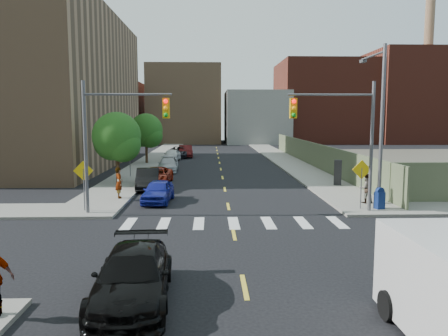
{
  "coord_description": "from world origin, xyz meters",
  "views": [
    {
      "loc": [
        -1.03,
        -16.77,
        5.17
      ],
      "look_at": [
        -0.18,
        10.06,
        2.0
      ],
      "focal_mm": 35.0,
      "sensor_mm": 36.0,
      "label": 1
    }
  ],
  "objects": [
    {
      "name": "bg_bldg_midwest",
      "position": [
        -6.0,
        72.0,
        7.5
      ],
      "size": [
        14.0,
        16.0,
        15.0
      ],
      "primitive_type": "cube",
      "color": "#8C6B4C",
      "rests_on": "ground"
    },
    {
      "name": "black_sedan",
      "position": [
        -3.2,
        -4.97,
        0.74
      ],
      "size": [
        2.31,
        5.16,
        1.47
      ],
      "primitive_type": "imported",
      "rotation": [
        0.0,
        0.0,
        0.05
      ],
      "color": "black",
      "rests_on": "ground"
    },
    {
      "name": "building_nw",
      "position": [
        -22.0,
        30.0,
        8.0
      ],
      "size": [
        22.0,
        30.0,
        16.0
      ],
      "primitive_type": "cube",
      "color": "#8C6B4C",
      "rests_on": "ground"
    },
    {
      "name": "warn_sign_midwest",
      "position": [
        -7.8,
        20.0,
        1.99
      ],
      "size": [
        1.06,
        0.06,
        2.83
      ],
      "color": "#59595E",
      "rests_on": "ground"
    },
    {
      "name": "mailbox",
      "position": [
        8.22,
        6.42,
        0.73
      ],
      "size": [
        0.58,
        0.52,
        1.19
      ],
      "rotation": [
        0.0,
        0.0,
        0.35
      ],
      "color": "navy",
      "rests_on": "sidewalk_ne"
    },
    {
      "name": "bg_bldg_west",
      "position": [
        -22.0,
        70.0,
        6.0
      ],
      "size": [
        14.0,
        18.0,
        12.0
      ],
      "primitive_type": "cube",
      "color": "#592319",
      "rests_on": "ground"
    },
    {
      "name": "pedestrian_west",
      "position": [
        -6.68,
        10.07,
        1.11
      ],
      "size": [
        0.66,
        0.81,
        1.92
      ],
      "primitive_type": "imported",
      "rotation": [
        0.0,
        0.0,
        1.9
      ],
      "color": "gray",
      "rests_on": "sidewalk_nw"
    },
    {
      "name": "bg_bldg_center",
      "position": [
        8.0,
        70.0,
        5.0
      ],
      "size": [
        12.0,
        16.0,
        10.0
      ],
      "primitive_type": "cube",
      "color": "gray",
      "rests_on": "ground"
    },
    {
      "name": "sidewalk_nw",
      "position": [
        -7.75,
        41.5,
        0.07
      ],
      "size": [
        3.5,
        73.0,
        0.15
      ],
      "primitive_type": "cube",
      "color": "gray",
      "rests_on": "ground"
    },
    {
      "name": "warn_sign_ne",
      "position": [
        7.2,
        6.5,
        1.99
      ],
      "size": [
        1.06,
        0.06,
        2.83
      ],
      "color": "#59595E",
      "rests_on": "ground"
    },
    {
      "name": "parked_car_silver",
      "position": [
        -5.03,
        24.26,
        0.66
      ],
      "size": [
        1.98,
        4.58,
        1.31
      ],
      "primitive_type": "imported",
      "rotation": [
        0.0,
        0.0,
        0.03
      ],
      "color": "#A2A5A9",
      "rests_on": "ground"
    },
    {
      "name": "smokestack",
      "position": [
        42.0,
        70.0,
        14.0
      ],
      "size": [
        1.8,
        1.8,
        28.0
      ],
      "primitive_type": "cylinder",
      "color": "#8C6B4C",
      "rests_on": "ground"
    },
    {
      "name": "parked_car_red",
      "position": [
        -5.22,
        16.71,
        0.64
      ],
      "size": [
        2.39,
        4.72,
        1.28
      ],
      "primitive_type": "imported",
      "rotation": [
        0.0,
        0.0,
        -0.06
      ],
      "color": "#A92610",
      "rests_on": "ground"
    },
    {
      "name": "payphone",
      "position": [
        8.36,
        14.82,
        1.07
      ],
      "size": [
        0.66,
        0.59,
        1.85
      ],
      "primitive_type": "cube",
      "rotation": [
        0.0,
        0.0,
        -0.29
      ],
      "color": "black",
      "rests_on": "sidewalk_ne"
    },
    {
      "name": "parked_car_white",
      "position": [
        -5.5,
        34.08,
        0.72
      ],
      "size": [
        2.01,
        4.34,
        1.44
      ],
      "primitive_type": "imported",
      "rotation": [
        0.0,
        0.0,
        -0.07
      ],
      "color": "silver",
      "rests_on": "ground"
    },
    {
      "name": "bg_bldg_fareast",
      "position": [
        38.0,
        70.0,
        9.0
      ],
      "size": [
        14.0,
        16.0,
        18.0
      ],
      "primitive_type": "cube",
      "color": "#592319",
      "rests_on": "ground"
    },
    {
      "name": "sidewalk_ne",
      "position": [
        7.75,
        41.5,
        0.07
      ],
      "size": [
        3.5,
        73.0,
        0.15
      ],
      "primitive_type": "cube",
      "color": "gray",
      "rests_on": "ground"
    },
    {
      "name": "pedestrian_east",
      "position": [
        8.05,
        8.06,
        1.01
      ],
      "size": [
        0.88,
        0.7,
        1.73
      ],
      "primitive_type": "imported",
      "rotation": [
        0.0,
        0.0,
        3.2
      ],
      "color": "gray",
      "rests_on": "sidewalk_ne"
    },
    {
      "name": "streetlight_ne",
      "position": [
        8.2,
        6.9,
        5.22
      ],
      "size": [
        0.25,
        3.7,
        9.0
      ],
      "color": "#59595E",
      "rests_on": "ground"
    },
    {
      "name": "parked_car_black",
      "position": [
        -5.5,
        14.22,
        0.74
      ],
      "size": [
        2.02,
        4.64,
        1.48
      ],
      "primitive_type": "imported",
      "rotation": [
        0.0,
        0.0,
        0.1
      ],
      "color": "black",
      "rests_on": "ground"
    },
    {
      "name": "parked_car_grey",
      "position": [
        -5.08,
        38.15,
        0.7
      ],
      "size": [
        2.43,
        5.07,
        1.4
      ],
      "primitive_type": "imported",
      "rotation": [
        0.0,
        0.0,
        0.02
      ],
      "color": "black",
      "rests_on": "ground"
    },
    {
      "name": "bg_bldg_east",
      "position": [
        22.0,
        72.0,
        8.0
      ],
      "size": [
        18.0,
        18.0,
        16.0
      ],
      "primitive_type": "cube",
      "color": "#592319",
      "rests_on": "ground"
    },
    {
      "name": "tree_west_near",
      "position": [
        -8.0,
        16.05,
        3.48
      ],
      "size": [
        3.66,
        3.64,
        5.52
      ],
      "color": "#332114",
      "rests_on": "ground"
    },
    {
      "name": "signal_ne",
      "position": [
        5.98,
        6.0,
        4.53
      ],
      "size": [
        4.59,
        0.3,
        7.0
      ],
      "color": "#59595E",
      "rests_on": "ground"
    },
    {
      "name": "tree_west_far",
      "position": [
        -8.0,
        31.05,
        3.48
      ],
      "size": [
        3.66,
        3.64,
        5.52
      ],
      "color": "#332114",
      "rests_on": "ground"
    },
    {
      "name": "warn_sign_nw",
      "position": [
        -7.8,
        6.5,
        1.99
      ],
      "size": [
        1.06,
        0.06,
        2.83
      ],
      "color": "#59595E",
      "rests_on": "ground"
    },
    {
      "name": "parked_car_maroon",
      "position": [
        -4.2,
        38.86,
        0.77
      ],
      "size": [
        2.07,
        4.8,
        1.54
      ],
      "primitive_type": "imported",
      "rotation": [
        0.0,
        0.0,
        0.1
      ],
      "color": "#450D0E",
      "rests_on": "ground"
    },
    {
      "name": "fence_north",
      "position": [
        9.6,
        28.0,
        1.25
      ],
      "size": [
        0.12,
        44.0,
        2.5
      ],
      "primitive_type": "cube",
      "color": "#666F4D",
      "rests_on": "ground"
    },
    {
      "name": "signal_nw",
      "position": [
        -5.98,
        6.0,
        4.53
      ],
      "size": [
        4.59,
        0.3,
        7.0
      ],
      "color": "#59595E",
      "rests_on": "ground"
    },
    {
      "name": "parked_car_blue",
      "position": [
        -4.2,
        9.38,
        0.67
      ],
      "size": [
        1.85,
        4.06,
        1.35
      ],
      "primitive_type": "imported",
      "rotation": [
        0.0,
        0.0,
        -0.07
      ],
      "color": "navy",
      "rests_on": "ground"
    },
    {
      "name": "ground",
      "position": [
        0.0,
        0.0,
        0.0
      ],
      "size": [
        160.0,
        160.0,
        0.0
      ],
      "primitive_type": "plane",
      "color": "black",
      "rests_on": "ground"
    }
  ]
}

